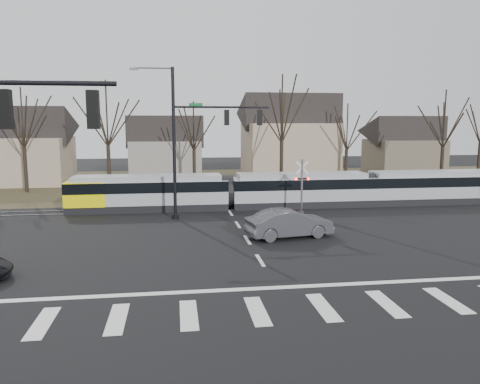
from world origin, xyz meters
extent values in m
plane|color=black|center=(0.00, 0.00, 0.00)|extent=(140.00, 140.00, 0.00)
cube|color=#38331E|center=(0.00, 32.00, 0.01)|extent=(140.00, 28.00, 0.01)
cube|color=silver|center=(-8.40, -4.00, 0.01)|extent=(0.60, 2.60, 0.01)
cube|color=silver|center=(-6.00, -4.00, 0.01)|extent=(0.60, 2.60, 0.01)
cube|color=silver|center=(-3.60, -4.00, 0.01)|extent=(0.60, 2.60, 0.01)
cube|color=silver|center=(-1.20, -4.00, 0.01)|extent=(0.60, 2.60, 0.01)
cube|color=silver|center=(1.20, -4.00, 0.01)|extent=(0.60, 2.60, 0.01)
cube|color=silver|center=(3.60, -4.00, 0.01)|extent=(0.60, 2.60, 0.01)
cube|color=silver|center=(6.00, -4.00, 0.01)|extent=(0.60, 2.60, 0.01)
cube|color=silver|center=(0.00, -1.80, 0.01)|extent=(28.00, 0.35, 0.01)
cube|color=silver|center=(0.00, 2.00, 0.01)|extent=(0.18, 2.00, 0.01)
cube|color=silver|center=(0.00, 6.00, 0.01)|extent=(0.18, 2.00, 0.01)
cube|color=silver|center=(0.00, 10.00, 0.01)|extent=(0.18, 2.00, 0.01)
cube|color=silver|center=(0.00, 14.00, 0.01)|extent=(0.18, 2.00, 0.01)
cube|color=silver|center=(0.00, 18.00, 0.01)|extent=(0.18, 2.00, 0.01)
cube|color=silver|center=(0.00, 22.00, 0.01)|extent=(0.18, 2.00, 0.01)
cube|color=silver|center=(0.00, 26.00, 0.01)|extent=(0.18, 2.00, 0.01)
cube|color=silver|center=(0.00, 30.00, 0.01)|extent=(0.18, 2.00, 0.01)
cube|color=#59595E|center=(0.00, 15.10, 0.03)|extent=(90.00, 0.12, 0.06)
cube|color=#59595E|center=(0.00, 16.50, 0.03)|extent=(90.00, 0.12, 0.06)
cube|color=gray|center=(-5.99, 16.00, 1.33)|extent=(11.85, 2.55, 2.66)
cube|color=black|center=(-5.99, 16.00, 1.87)|extent=(11.87, 2.59, 0.77)
cube|color=yellow|center=(-10.46, 16.00, 1.41)|extent=(2.92, 2.61, 1.78)
cube|color=gray|center=(5.86, 16.00, 1.33)|extent=(10.94, 2.55, 2.66)
cube|color=black|center=(5.86, 16.00, 1.87)|extent=(10.96, 2.59, 0.77)
cube|color=gray|center=(17.25, 16.00, 1.33)|extent=(11.85, 2.55, 2.66)
cube|color=black|center=(17.25, 16.00, 1.87)|extent=(11.87, 2.59, 0.77)
imported|color=#3D3D43|center=(2.49, 6.29, 0.82)|extent=(3.59, 5.65, 1.65)
cube|color=black|center=(-8.43, -6.00, 6.90)|extent=(0.32, 0.32, 1.05)
sphere|color=#FF0C07|center=(-8.43, -6.00, 7.23)|extent=(0.22, 0.22, 0.22)
cube|color=black|center=(-6.15, -6.00, 6.90)|extent=(0.32, 0.32, 1.05)
sphere|color=#FF0C07|center=(-6.15, -6.00, 7.23)|extent=(0.22, 0.22, 0.22)
cylinder|color=black|center=(-4.00, 12.50, 5.10)|extent=(0.22, 0.22, 10.20)
cylinder|color=black|center=(-4.00, 12.50, 0.15)|extent=(0.44, 0.44, 0.30)
cylinder|color=black|center=(-0.75, 12.50, 7.60)|extent=(6.50, 0.14, 0.14)
cube|color=#0C5926|center=(-2.50, 12.50, 7.75)|extent=(0.90, 0.03, 0.22)
cube|color=black|center=(-0.42, 12.50, 6.90)|extent=(0.32, 0.32, 1.05)
sphere|color=#FF0C07|center=(-0.42, 12.50, 7.23)|extent=(0.22, 0.22, 0.22)
cube|color=black|center=(1.85, 12.50, 6.90)|extent=(0.32, 0.32, 1.05)
sphere|color=#FF0C07|center=(1.85, 12.50, 7.23)|extent=(0.22, 0.22, 0.22)
cube|color=#59595B|center=(-6.50, 12.50, 10.02)|extent=(0.55, 0.22, 0.14)
cylinder|color=#59595B|center=(5.00, 12.80, 2.00)|extent=(0.14, 0.14, 4.00)
cylinder|color=#59595B|center=(5.00, 12.80, 0.10)|extent=(0.36, 0.36, 0.20)
cube|color=silver|center=(5.00, 12.80, 3.40)|extent=(0.95, 0.04, 0.95)
cube|color=silver|center=(5.00, 12.80, 3.40)|extent=(0.95, 0.04, 0.95)
cube|color=black|center=(5.00, 12.80, 2.60)|extent=(1.00, 0.10, 0.12)
sphere|color=#FF0C07|center=(4.55, 12.72, 2.60)|extent=(0.18, 0.18, 0.18)
sphere|color=#FF0C07|center=(5.45, 12.72, 2.60)|extent=(0.18, 0.18, 0.18)
cube|color=gray|center=(-20.00, 34.00, 2.50)|extent=(9.00, 8.00, 5.00)
cube|color=slate|center=(-5.00, 36.00, 2.25)|extent=(8.00, 7.00, 4.50)
cube|color=gray|center=(9.00, 33.00, 3.25)|extent=(10.00, 8.00, 6.50)
cube|color=brown|center=(24.00, 35.00, 2.25)|extent=(8.00, 7.00, 4.50)
camera|label=1|loc=(-3.97, -19.39, 6.54)|focal=35.00mm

